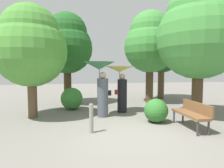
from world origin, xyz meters
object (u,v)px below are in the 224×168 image
(tree_far_back, at_px, (199,31))
(person_left, at_px, (101,78))
(path_marker_post, at_px, (91,118))
(person_right, at_px, (121,80))
(tree_near_left, at_px, (67,44))
(tree_mid_left, at_px, (31,45))
(tree_mid_right, at_px, (162,48))
(tree_near_right, at_px, (150,42))
(park_bench, at_px, (192,112))

(tree_far_back, bearing_deg, person_left, 168.94)
(person_left, height_order, path_marker_post, person_left)
(person_right, distance_m, tree_far_back, 3.64)
(person_right, distance_m, tree_near_left, 3.92)
(person_left, distance_m, tree_far_back, 4.21)
(tree_mid_left, bearing_deg, tree_mid_right, 26.30)
(person_right, distance_m, tree_near_right, 3.62)
(park_bench, xyz_separation_m, tree_near_left, (-3.95, 5.26, 2.73))
(person_right, xyz_separation_m, park_bench, (1.65, -2.67, -0.89))
(person_right, relative_size, tree_near_left, 0.41)
(person_left, bearing_deg, park_bench, -133.52)
(person_left, height_order, park_bench, person_left)
(person_left, bearing_deg, tree_far_back, -106.31)
(person_left, xyz_separation_m, tree_near_right, (3.16, 2.71, 1.86))
(path_marker_post, bearing_deg, tree_near_right, 50.83)
(tree_near_left, bearing_deg, park_bench, -53.05)
(tree_near_left, height_order, tree_near_right, tree_near_right)
(tree_mid_left, bearing_deg, tree_near_right, 21.69)
(park_bench, bearing_deg, tree_mid_right, 164.56)
(person_right, height_order, tree_far_back, tree_far_back)
(tree_near_left, bearing_deg, person_right, -48.23)
(tree_near_right, height_order, tree_mid_left, tree_near_right)
(tree_near_left, distance_m, tree_mid_left, 3.09)
(person_right, bearing_deg, tree_mid_right, -52.01)
(tree_far_back, bearing_deg, path_marker_post, -165.30)
(person_left, distance_m, park_bench, 3.47)
(tree_far_back, bearing_deg, tree_mid_right, 81.10)
(tree_near_right, relative_size, path_marker_post, 5.92)
(person_right, xyz_separation_m, path_marker_post, (-1.51, -2.47, -0.97))
(tree_near_left, xyz_separation_m, tree_near_right, (4.51, -0.50, 0.13))
(person_left, relative_size, tree_mid_left, 0.50)
(tree_near_left, xyz_separation_m, path_marker_post, (0.80, -5.05, -2.81))
(tree_mid_left, distance_m, tree_far_back, 6.45)
(tree_near_left, distance_m, tree_mid_right, 5.84)
(person_right, height_order, path_marker_post, person_right)
(person_left, relative_size, tree_near_right, 0.42)
(tree_mid_left, xyz_separation_m, path_marker_post, (2.05, -2.26, -2.34))
(person_right, bearing_deg, path_marker_post, 143.28)
(person_left, xyz_separation_m, person_right, (0.96, 0.62, -0.11))
(tree_near_left, relative_size, tree_near_right, 0.96)
(tree_near_right, bearing_deg, park_bench, -96.65)
(tree_mid_left, relative_size, path_marker_post, 5.01)
(person_left, height_order, tree_far_back, tree_far_back)
(tree_mid_right, relative_size, tree_far_back, 0.92)
(tree_near_right, height_order, path_marker_post, tree_near_right)
(person_right, xyz_separation_m, tree_mid_left, (-3.56, -0.20, 1.37))
(tree_near_left, height_order, path_marker_post, tree_near_left)
(tree_mid_right, distance_m, tree_far_back, 4.68)
(person_right, distance_m, tree_mid_right, 5.12)
(person_right, xyz_separation_m, tree_mid_right, (3.49, 3.28, 1.80))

